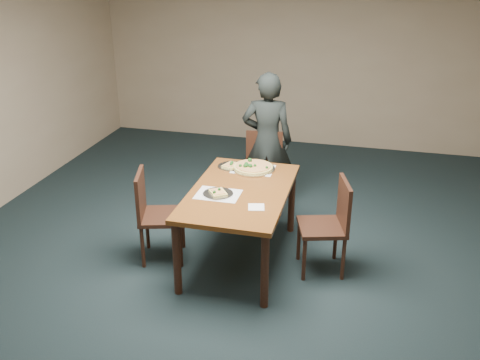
% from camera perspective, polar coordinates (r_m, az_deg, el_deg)
% --- Properties ---
extents(ground, '(8.00, 8.00, 0.00)m').
position_cam_1_polar(ground, '(5.04, -1.63, -10.66)').
color(ground, black).
rests_on(ground, ground).
extents(room_shell, '(8.00, 8.00, 8.00)m').
position_cam_1_polar(room_shell, '(4.31, -1.90, 8.85)').
color(room_shell, tan).
rests_on(room_shell, ground).
extents(dining_table, '(0.90, 1.50, 0.75)m').
position_cam_1_polar(dining_table, '(5.04, 0.00, -2.00)').
color(dining_table, '#5B3012').
rests_on(dining_table, ground).
extents(chair_far, '(0.47, 0.47, 0.91)m').
position_cam_1_polar(chair_far, '(6.15, 2.48, 1.39)').
color(chair_far, black).
rests_on(chair_far, ground).
extents(chair_left, '(0.52, 0.52, 0.91)m').
position_cam_1_polar(chair_left, '(5.20, -9.21, -3.24)').
color(chair_left, black).
rests_on(chair_left, ground).
extents(chair_right, '(0.52, 0.52, 0.91)m').
position_cam_1_polar(chair_right, '(5.01, 9.65, -4.33)').
color(chair_right, black).
rests_on(chair_right, ground).
extents(diner, '(0.62, 0.45, 1.59)m').
position_cam_1_polar(diner, '(6.16, 2.90, 4.21)').
color(diner, black).
rests_on(diner, ground).
extents(placemat_main, '(0.42, 0.32, 0.00)m').
position_cam_1_polar(placemat_main, '(5.47, 1.42, 1.18)').
color(placemat_main, white).
rests_on(placemat_main, dining_table).
extents(placemat_near, '(0.40, 0.30, 0.00)m').
position_cam_1_polar(placemat_near, '(4.91, -2.35, -1.53)').
color(placemat_near, white).
rests_on(placemat_near, dining_table).
extents(pizza_pan, '(0.44, 0.44, 0.08)m').
position_cam_1_polar(pizza_pan, '(5.46, 1.39, 1.39)').
color(pizza_pan, silver).
rests_on(pizza_pan, dining_table).
extents(slice_plate_near, '(0.28, 0.28, 0.06)m').
position_cam_1_polar(slice_plate_near, '(4.91, -2.36, -1.40)').
color(slice_plate_near, silver).
rests_on(slice_plate_near, dining_table).
extents(slice_plate_far, '(0.28, 0.28, 0.06)m').
position_cam_1_polar(slice_plate_far, '(5.52, -0.95, 1.53)').
color(slice_plate_far, silver).
rests_on(slice_plate_far, dining_table).
extents(napkin, '(0.17, 0.17, 0.01)m').
position_cam_1_polar(napkin, '(4.67, 1.75, -2.92)').
color(napkin, white).
rests_on(napkin, dining_table).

